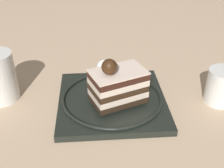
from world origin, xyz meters
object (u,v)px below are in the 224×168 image
(whipped_cream_dollop, at_px, (106,68))
(fork, at_px, (127,80))
(dessert_plate, at_px, (112,100))
(drink_glass_near, at_px, (221,88))
(cake_slice, at_px, (117,85))

(whipped_cream_dollop, bearing_deg, fork, 151.75)
(fork, bearing_deg, dessert_plate, 53.40)
(whipped_cream_dollop, height_order, drink_glass_near, drink_glass_near)
(whipped_cream_dollop, xyz_separation_m, fork, (-0.05, 0.03, -0.02))
(cake_slice, distance_m, fork, 0.09)
(drink_glass_near, bearing_deg, fork, -20.98)
(whipped_cream_dollop, distance_m, drink_glass_near, 0.26)
(cake_slice, height_order, fork, cake_slice)
(cake_slice, distance_m, whipped_cream_dollop, 0.11)
(fork, bearing_deg, cake_slice, 66.29)
(cake_slice, bearing_deg, fork, -113.71)
(dessert_plate, xyz_separation_m, fork, (-0.04, -0.06, 0.01))
(dessert_plate, bearing_deg, whipped_cream_dollop, -85.98)
(dessert_plate, distance_m, cake_slice, 0.05)
(fork, bearing_deg, whipped_cream_dollop, -28.25)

